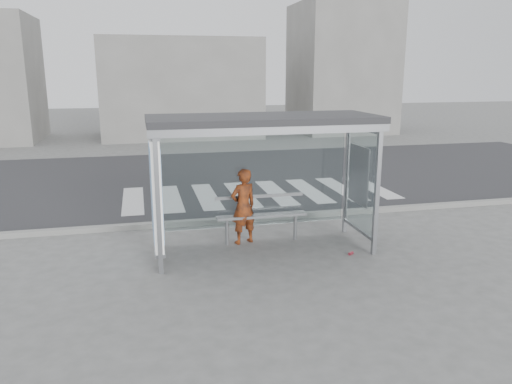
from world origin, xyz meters
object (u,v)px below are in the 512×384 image
bench (261,215)px  bus_shelter (243,150)px  person (243,206)px  soda_can (351,253)px

bench → bus_shelter: bearing=-136.3°
person → soda_can: 2.30m
bench → soda_can: (1.49, -1.13, -0.53)m
bus_shelter → person: (0.09, 0.45, -1.21)m
soda_can → bench: bearing=142.8°
bench → person: bearing=177.2°
soda_can → bus_shelter: bearing=160.4°
bus_shelter → bench: size_ratio=2.30×
bus_shelter → soda_can: (1.94, -0.69, -1.95)m
bus_shelter → person: 1.30m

